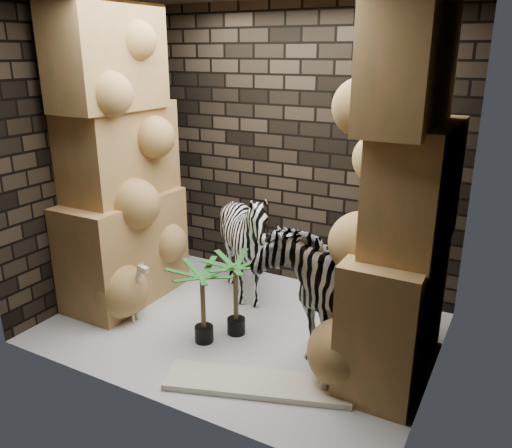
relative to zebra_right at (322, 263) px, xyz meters
The scene contains 13 objects.
floor 1.07m from the zebra_right, 167.98° to the right, with size 3.50×3.50×0.00m, color silver.
wall_back 1.51m from the zebra_right, 124.13° to the left, with size 3.50×3.50×0.00m, color black.
wall_front 1.76m from the zebra_right, 117.74° to the right, with size 3.50×3.50×0.00m, color black.
wall_left 2.60m from the zebra_right, behind, with size 3.00×3.00×0.00m, color black.
wall_right 1.26m from the zebra_right, ahead, with size 3.00×3.00×0.00m, color black.
rock_pillar_left 2.27m from the zebra_right, behind, with size 0.68×1.30×3.00m, color tan, non-canonical shape.
rock_pillar_right 1.02m from the zebra_right, 13.06° to the right, with size 0.58×1.25×3.00m, color tan, non-canonical shape.
zebra_right is the anchor object (origin of this frame).
zebra_left 1.09m from the zebra_right, 158.55° to the left, with size 1.02×1.26×1.14m, color white.
giraffe_toy 1.92m from the zebra_right, 163.22° to the right, with size 0.34×0.11×0.66m, color #FFE9C1, non-canonical shape.
palm_front 0.86m from the zebra_right, 159.77° to the right, with size 0.36×0.36×0.76m, color #1D611F, non-canonical shape.
palm_back 1.12m from the zebra_right, 149.80° to the right, with size 0.36×0.36×0.74m, color #1D611F, non-canonical shape.
surfboard 1.16m from the zebra_right, 100.46° to the right, with size 1.47×0.36×0.05m, color beige.
Camera 1 is at (2.21, -3.74, 2.51)m, focal length 36.06 mm.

